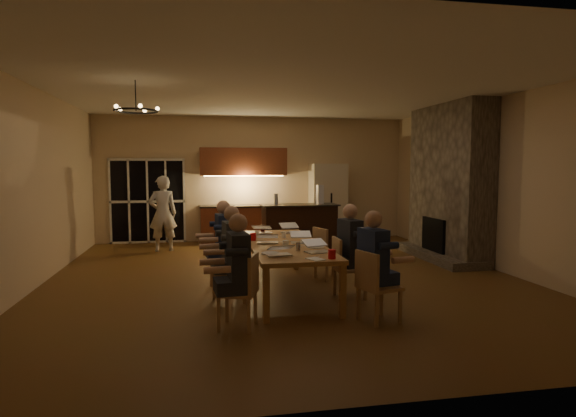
# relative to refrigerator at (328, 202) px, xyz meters

# --- Properties ---
(floor) EXTENTS (9.00, 9.00, 0.00)m
(floor) POSITION_rel_refrigerator_xyz_m (-1.90, -4.15, -1.00)
(floor) COLOR brown
(floor) RESTS_ON ground
(back_wall) EXTENTS (8.00, 0.04, 3.20)m
(back_wall) POSITION_rel_refrigerator_xyz_m (-1.90, 0.37, 0.60)
(back_wall) COLOR beige
(back_wall) RESTS_ON ground
(left_wall) EXTENTS (0.04, 9.00, 3.20)m
(left_wall) POSITION_rel_refrigerator_xyz_m (-5.92, -4.15, 0.60)
(left_wall) COLOR beige
(left_wall) RESTS_ON ground
(right_wall) EXTENTS (0.04, 9.00, 3.20)m
(right_wall) POSITION_rel_refrigerator_xyz_m (2.12, -4.15, 0.60)
(right_wall) COLOR beige
(right_wall) RESTS_ON ground
(ceiling) EXTENTS (8.00, 9.00, 0.04)m
(ceiling) POSITION_rel_refrigerator_xyz_m (-1.90, -4.15, 2.22)
(ceiling) COLOR white
(ceiling) RESTS_ON back_wall
(french_doors) EXTENTS (1.86, 0.08, 2.10)m
(french_doors) POSITION_rel_refrigerator_xyz_m (-4.60, 0.32, 0.05)
(french_doors) COLOR black
(french_doors) RESTS_ON ground
(fireplace) EXTENTS (0.58, 2.50, 3.20)m
(fireplace) POSITION_rel_refrigerator_xyz_m (1.80, -2.95, 0.60)
(fireplace) COLOR #726659
(fireplace) RESTS_ON ground
(kitchenette) EXTENTS (2.24, 0.68, 2.40)m
(kitchenette) POSITION_rel_refrigerator_xyz_m (-2.20, 0.05, 0.20)
(kitchenette) COLOR brown
(kitchenette) RESTS_ON ground
(refrigerator) EXTENTS (0.90, 0.68, 2.00)m
(refrigerator) POSITION_rel_refrigerator_xyz_m (0.00, 0.00, 0.00)
(refrigerator) COLOR beige
(refrigerator) RESTS_ON ground
(dining_table) EXTENTS (1.10, 3.07, 0.75)m
(dining_table) POSITION_rel_refrigerator_xyz_m (-2.05, -4.96, -0.62)
(dining_table) COLOR #C7814F
(dining_table) RESTS_ON ground
(bar_island) EXTENTS (1.76, 0.76, 1.08)m
(bar_island) POSITION_rel_refrigerator_xyz_m (-1.12, -1.65, -0.46)
(bar_island) COLOR black
(bar_island) RESTS_ON ground
(chair_left_near) EXTENTS (0.56, 0.56, 0.89)m
(chair_left_near) POSITION_rel_refrigerator_xyz_m (-2.91, -6.55, -0.55)
(chair_left_near) COLOR #A98154
(chair_left_near) RESTS_ON ground
(chair_left_mid) EXTENTS (0.50, 0.50, 0.89)m
(chair_left_mid) POSITION_rel_refrigerator_xyz_m (-2.94, -5.41, -0.55)
(chair_left_mid) COLOR #A98154
(chair_left_mid) RESTS_ON ground
(chair_left_far) EXTENTS (0.51, 0.51, 0.89)m
(chair_left_far) POSITION_rel_refrigerator_xyz_m (-2.95, -4.35, -0.55)
(chair_left_far) COLOR #A98154
(chair_left_far) RESTS_ON ground
(chair_right_near) EXTENTS (0.55, 0.55, 0.89)m
(chair_right_near) POSITION_rel_refrigerator_xyz_m (-1.15, -6.63, -0.55)
(chair_right_near) COLOR #A98154
(chair_right_near) RESTS_ON ground
(chair_right_mid) EXTENTS (0.45, 0.45, 0.89)m
(chair_right_mid) POSITION_rel_refrigerator_xyz_m (-1.17, -5.53, -0.55)
(chair_right_mid) COLOR #A98154
(chair_right_mid) RESTS_ON ground
(chair_right_far) EXTENTS (0.55, 0.55, 0.89)m
(chair_right_far) POSITION_rel_refrigerator_xyz_m (-1.14, -4.32, -0.55)
(chair_right_far) COLOR #A98154
(chair_right_far) RESTS_ON ground
(person_left_near) EXTENTS (0.65, 0.65, 1.38)m
(person_left_near) POSITION_rel_refrigerator_xyz_m (-2.89, -6.61, -0.31)
(person_left_near) COLOR #24282F
(person_left_near) RESTS_ON ground
(person_right_near) EXTENTS (0.71, 0.71, 1.38)m
(person_right_near) POSITION_rel_refrigerator_xyz_m (-1.20, -6.53, -0.31)
(person_right_near) COLOR navy
(person_right_near) RESTS_ON ground
(person_left_mid) EXTENTS (0.66, 0.66, 1.38)m
(person_left_mid) POSITION_rel_refrigerator_xyz_m (-2.89, -5.46, -0.31)
(person_left_mid) COLOR #3A4044
(person_left_mid) RESTS_ON ground
(person_right_mid) EXTENTS (0.70, 0.70, 1.38)m
(person_right_mid) POSITION_rel_refrigerator_xyz_m (-1.16, -5.46, -0.31)
(person_right_mid) COLOR #24282F
(person_right_mid) RESTS_ON ground
(person_left_far) EXTENTS (0.66, 0.66, 1.38)m
(person_left_far) POSITION_rel_refrigerator_xyz_m (-2.95, -4.35, -0.31)
(person_left_far) COLOR navy
(person_left_far) RESTS_ON ground
(standing_person) EXTENTS (0.69, 0.52, 1.72)m
(standing_person) POSITION_rel_refrigerator_xyz_m (-4.15, -0.98, -0.14)
(standing_person) COLOR silver
(standing_person) RESTS_ON ground
(chandelier) EXTENTS (0.65, 0.65, 0.03)m
(chandelier) POSITION_rel_refrigerator_xyz_m (-4.24, -4.66, 1.75)
(chandelier) COLOR black
(chandelier) RESTS_ON ceiling
(laptop_a) EXTENTS (0.36, 0.32, 0.23)m
(laptop_a) POSITION_rel_refrigerator_xyz_m (-2.31, -5.97, -0.14)
(laptop_a) COLOR silver
(laptop_a) RESTS_ON dining_table
(laptop_b) EXTENTS (0.38, 0.35, 0.23)m
(laptop_b) POSITION_rel_refrigerator_xyz_m (-1.74, -5.86, -0.14)
(laptop_b) COLOR silver
(laptop_b) RESTS_ON dining_table
(laptop_c) EXTENTS (0.37, 0.33, 0.23)m
(laptop_c) POSITION_rel_refrigerator_xyz_m (-2.30, -4.92, -0.14)
(laptop_c) COLOR silver
(laptop_c) RESTS_ON dining_table
(laptop_d) EXTENTS (0.34, 0.31, 0.23)m
(laptop_d) POSITION_rel_refrigerator_xyz_m (-1.79, -5.01, -0.14)
(laptop_d) COLOR silver
(laptop_d) RESTS_ON dining_table
(laptop_e) EXTENTS (0.39, 0.36, 0.23)m
(laptop_e) POSITION_rel_refrigerator_xyz_m (-2.24, -3.84, -0.14)
(laptop_e) COLOR silver
(laptop_e) RESTS_ON dining_table
(laptop_f) EXTENTS (0.36, 0.32, 0.23)m
(laptop_f) POSITION_rel_refrigerator_xyz_m (-1.74, -3.87, -0.14)
(laptop_f) COLOR silver
(laptop_f) RESTS_ON dining_table
(mug_front) EXTENTS (0.09, 0.09, 0.10)m
(mug_front) POSITION_rel_refrigerator_xyz_m (-2.10, -5.35, -0.20)
(mug_front) COLOR white
(mug_front) RESTS_ON dining_table
(mug_mid) EXTENTS (0.07, 0.07, 0.10)m
(mug_mid) POSITION_rel_refrigerator_xyz_m (-1.96, -4.40, -0.20)
(mug_mid) COLOR white
(mug_mid) RESTS_ON dining_table
(mug_back) EXTENTS (0.08, 0.08, 0.10)m
(mug_back) POSITION_rel_refrigerator_xyz_m (-2.38, -4.24, -0.20)
(mug_back) COLOR white
(mug_back) RESTS_ON dining_table
(redcup_near) EXTENTS (0.10, 0.10, 0.12)m
(redcup_near) POSITION_rel_refrigerator_xyz_m (-1.68, -6.33, -0.19)
(redcup_near) COLOR red
(redcup_near) RESTS_ON dining_table
(redcup_mid) EXTENTS (0.10, 0.10, 0.12)m
(redcup_mid) POSITION_rel_refrigerator_xyz_m (-2.50, -4.62, -0.19)
(redcup_mid) COLOR red
(redcup_mid) RESTS_ON dining_table
(can_silver) EXTENTS (0.06, 0.06, 0.12)m
(can_silver) POSITION_rel_refrigerator_xyz_m (-1.98, -5.68, -0.19)
(can_silver) COLOR #B2B2B7
(can_silver) RESTS_ON dining_table
(can_cola) EXTENTS (0.07, 0.07, 0.12)m
(can_cola) POSITION_rel_refrigerator_xyz_m (-2.21, -3.59, -0.19)
(can_cola) COLOR #3F0F0C
(can_cola) RESTS_ON dining_table
(plate_near) EXTENTS (0.25, 0.25, 0.02)m
(plate_near) POSITION_rel_refrigerator_xyz_m (-1.67, -5.46, -0.24)
(plate_near) COLOR white
(plate_near) RESTS_ON dining_table
(plate_left) EXTENTS (0.24, 0.24, 0.02)m
(plate_left) POSITION_rel_refrigerator_xyz_m (-2.40, -5.85, -0.24)
(plate_left) COLOR white
(plate_left) RESTS_ON dining_table
(plate_far) EXTENTS (0.23, 0.23, 0.02)m
(plate_far) POSITION_rel_refrigerator_xyz_m (-1.62, -4.22, -0.24)
(plate_far) COLOR white
(plate_far) RESTS_ON dining_table
(notepad) EXTENTS (0.24, 0.27, 0.01)m
(notepad) POSITION_rel_refrigerator_xyz_m (-1.90, -6.35, -0.24)
(notepad) COLOR white
(notepad) RESTS_ON dining_table
(bar_bottle) EXTENTS (0.09, 0.09, 0.24)m
(bar_bottle) POSITION_rel_refrigerator_xyz_m (-1.63, -1.61, 0.20)
(bar_bottle) COLOR #99999E
(bar_bottle) RESTS_ON bar_island
(bar_blender) EXTENTS (0.16, 0.16, 0.43)m
(bar_blender) POSITION_rel_refrigerator_xyz_m (-0.63, -1.62, 0.29)
(bar_blender) COLOR silver
(bar_blender) RESTS_ON bar_island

